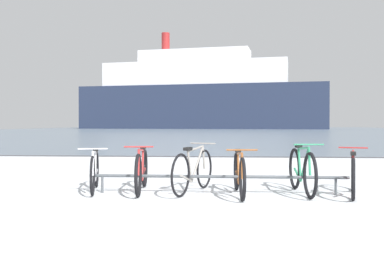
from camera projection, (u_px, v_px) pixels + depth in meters
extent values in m
cube|color=slate|center=(219.00, 131.00, 69.54)|extent=(80.00, 110.00, 0.08)
cube|color=#47474C|center=(207.00, 157.00, 14.67)|extent=(80.00, 0.50, 0.05)
cylinder|color=#4C5156|center=(217.00, 177.00, 6.97)|extent=(4.18, 0.05, 0.05)
cylinder|color=#4C5156|center=(102.00, 184.00, 7.10)|extent=(0.04, 0.04, 0.28)
cylinder|color=#4C5156|center=(336.00, 186.00, 6.84)|extent=(0.04, 0.04, 0.28)
torus|color=black|center=(92.00, 176.00, 6.76)|extent=(0.18, 0.63, 0.63)
torus|color=black|center=(97.00, 169.00, 7.70)|extent=(0.18, 0.63, 0.63)
cylinder|color=silver|center=(94.00, 167.00, 7.07)|extent=(0.14, 0.50, 0.54)
cylinder|color=silver|center=(95.00, 166.00, 7.37)|extent=(0.07, 0.18, 0.48)
cylinder|color=silver|center=(94.00, 152.00, 7.13)|extent=(0.17, 0.62, 0.08)
cylinder|color=silver|center=(96.00, 175.00, 7.50)|extent=(0.13, 0.42, 0.18)
cylinder|color=silver|center=(93.00, 164.00, 6.79)|extent=(0.06, 0.11, 0.38)
cube|color=black|center=(96.00, 150.00, 7.44)|extent=(0.12, 0.21, 0.05)
cylinder|color=silver|center=(93.00, 149.00, 6.83)|extent=(0.45, 0.12, 0.02)
torus|color=black|center=(138.00, 175.00, 6.65)|extent=(0.11, 0.68, 0.67)
torus|color=black|center=(145.00, 168.00, 7.72)|extent=(0.11, 0.68, 0.67)
cylinder|color=#B22D2D|center=(140.00, 166.00, 7.00)|extent=(0.08, 0.56, 0.56)
cylinder|color=#B22D2D|center=(143.00, 165.00, 7.35)|extent=(0.05, 0.20, 0.50)
cylinder|color=#B22D2D|center=(141.00, 150.00, 7.07)|extent=(0.10, 0.70, 0.08)
cylinder|color=#B22D2D|center=(143.00, 174.00, 7.50)|extent=(0.08, 0.47, 0.19)
cylinder|color=#B22D2D|center=(138.00, 163.00, 6.69)|extent=(0.05, 0.12, 0.39)
cube|color=black|center=(143.00, 148.00, 7.42)|extent=(0.10, 0.21, 0.05)
cylinder|color=#B22D2D|center=(139.00, 147.00, 6.72)|extent=(0.46, 0.06, 0.02)
torus|color=black|center=(204.00, 169.00, 7.59)|extent=(0.25, 0.65, 0.68)
torus|color=black|center=(181.00, 175.00, 6.66)|extent=(0.25, 0.65, 0.68)
cylinder|color=gray|center=(197.00, 163.00, 7.29)|extent=(0.21, 0.52, 0.58)
cylinder|color=gray|center=(190.00, 167.00, 6.98)|extent=(0.09, 0.19, 0.52)
cylinder|color=gray|center=(196.00, 149.00, 7.21)|extent=(0.25, 0.64, 0.08)
cylinder|color=gray|center=(186.00, 179.00, 6.86)|extent=(0.18, 0.43, 0.19)
cylinder|color=gray|center=(204.00, 158.00, 7.56)|extent=(0.07, 0.12, 0.41)
cube|color=black|center=(188.00, 149.00, 6.91)|extent=(0.14, 0.22, 0.05)
cylinder|color=gray|center=(203.00, 143.00, 7.52)|extent=(0.44, 0.17, 0.02)
torus|color=black|center=(242.00, 179.00, 6.31)|extent=(0.08, 0.65, 0.65)
torus|color=black|center=(236.00, 171.00, 7.34)|extent=(0.08, 0.65, 0.65)
cylinder|color=brown|center=(240.00, 169.00, 6.65)|extent=(0.06, 0.54, 0.54)
cylinder|color=brown|center=(238.00, 168.00, 6.98)|extent=(0.05, 0.19, 0.48)
cylinder|color=brown|center=(240.00, 153.00, 6.72)|extent=(0.07, 0.67, 0.08)
cylinder|color=brown|center=(238.00, 177.00, 7.12)|extent=(0.06, 0.45, 0.18)
cylinder|color=brown|center=(242.00, 166.00, 6.35)|extent=(0.04, 0.11, 0.38)
cube|color=black|center=(238.00, 151.00, 7.05)|extent=(0.09, 0.20, 0.05)
cylinder|color=brown|center=(242.00, 150.00, 6.38)|extent=(0.46, 0.05, 0.02)
torus|color=black|center=(310.00, 175.00, 6.50)|extent=(0.10, 0.71, 0.71)
torus|color=black|center=(295.00, 168.00, 7.50)|extent=(0.10, 0.71, 0.71)
cylinder|color=#2D8C60|center=(305.00, 165.00, 6.83)|extent=(0.07, 0.53, 0.60)
cylinder|color=#2D8C60|center=(300.00, 165.00, 7.15)|extent=(0.05, 0.19, 0.53)
cylinder|color=#2D8C60|center=(303.00, 148.00, 6.90)|extent=(0.08, 0.65, 0.09)
cylinder|color=#2D8C60|center=(298.00, 175.00, 7.29)|extent=(0.06, 0.44, 0.19)
cylinder|color=#2D8C60|center=(309.00, 162.00, 6.54)|extent=(0.04, 0.11, 0.42)
cube|color=black|center=(299.00, 146.00, 7.22)|extent=(0.09, 0.20, 0.05)
cylinder|color=#2D8C60|center=(309.00, 145.00, 6.57)|extent=(0.46, 0.05, 0.02)
torus|color=black|center=(353.00, 172.00, 7.29)|extent=(0.23, 0.63, 0.64)
torus|color=black|center=(353.00, 179.00, 6.36)|extent=(0.23, 0.63, 0.64)
cylinder|color=#B22D2D|center=(353.00, 167.00, 6.99)|extent=(0.18, 0.51, 0.53)
cylinder|color=#B22D2D|center=(353.00, 171.00, 6.68)|extent=(0.09, 0.19, 0.47)
cylinder|color=#B22D2D|center=(353.00, 153.00, 6.91)|extent=(0.22, 0.63, 0.08)
cylinder|color=#B22D2D|center=(353.00, 182.00, 6.56)|extent=(0.16, 0.43, 0.18)
cylinder|color=#B22D2D|center=(353.00, 161.00, 7.25)|extent=(0.07, 0.12, 0.37)
cube|color=black|center=(353.00, 153.00, 6.61)|extent=(0.13, 0.21, 0.05)
cylinder|color=#B22D2D|center=(353.00, 148.00, 7.22)|extent=(0.45, 0.15, 0.02)
cube|color=#232D47|center=(201.00, 107.00, 90.23)|extent=(51.73, 17.83, 8.92)
cube|color=white|center=(195.00, 74.00, 90.44)|extent=(38.95, 14.31, 4.91)
cube|color=white|center=(195.00, 57.00, 90.40)|extent=(23.67, 10.38, 2.50)
cylinder|color=#A52626|center=(166.00, 42.00, 91.85)|extent=(1.72, 1.72, 4.01)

